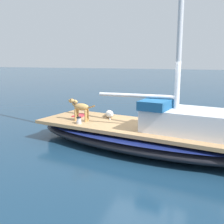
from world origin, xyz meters
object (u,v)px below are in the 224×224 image
Objects in this scene: dog_white at (109,114)px; deck_winch at (79,121)px; deck_towel at (80,115)px; dog_tan at (80,108)px; sailboat_main at (144,137)px.

deck_winch is (1.21, -0.54, -0.01)m from dog_white.
dog_white is 1.63× the size of deck_towel.
dog_tan is 0.50m from deck_winch.
deck_towel is (0.15, -1.01, -0.09)m from dog_white.
dog_tan is 1.68× the size of deck_towel.
deck_towel is at bearing -106.30° from sailboat_main.
dog_tan is at bearing -161.54° from deck_winch.
dog_white is 1.12m from dog_tan.
deck_winch is 0.38× the size of deck_towel.
dog_tan is at bearing 26.67° from deck_towel.
sailboat_main is 2.00m from deck_winch.
deck_towel is at bearing -153.33° from dog_tan.
sailboat_main is 2.18m from dog_tan.
dog_tan reaches higher than deck_winch.
sailboat_main is 2.52m from deck_towel.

